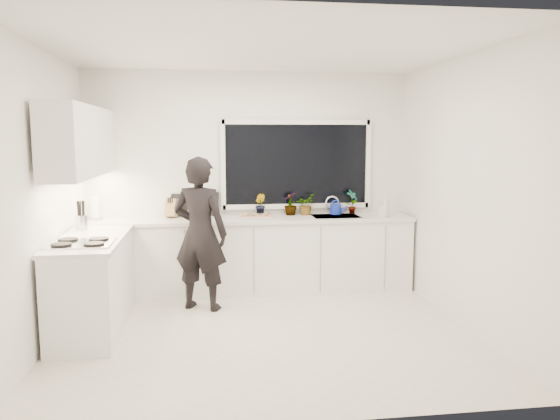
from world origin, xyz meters
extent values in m
cube|color=beige|center=(0.00, 0.00, -0.01)|extent=(4.00, 3.50, 0.02)
cube|color=white|center=(0.00, 1.76, 1.35)|extent=(4.00, 0.02, 2.70)
cube|color=white|center=(-2.01, 0.00, 1.35)|extent=(0.02, 3.50, 2.70)
cube|color=white|center=(2.01, 0.00, 1.35)|extent=(0.02, 3.50, 2.70)
cube|color=white|center=(0.00, 0.00, 2.71)|extent=(4.00, 3.50, 0.02)
cube|color=black|center=(0.60, 1.73, 1.55)|extent=(1.80, 0.02, 1.00)
cube|color=white|center=(0.00, 1.45, 0.44)|extent=(3.92, 0.58, 0.88)
cube|color=white|center=(-1.67, 0.35, 0.44)|extent=(0.58, 1.60, 0.88)
cube|color=silver|center=(0.00, 1.44, 0.90)|extent=(3.94, 0.62, 0.04)
cube|color=silver|center=(-1.67, 0.35, 0.90)|extent=(0.62, 1.60, 0.04)
cube|color=white|center=(-1.79, 0.70, 1.85)|extent=(0.34, 2.10, 0.70)
cube|color=silver|center=(1.05, 1.45, 0.87)|extent=(0.58, 0.42, 0.14)
cylinder|color=silver|center=(1.05, 1.65, 1.03)|extent=(0.03, 0.03, 0.22)
cube|color=black|center=(-1.69, 0.00, 0.94)|extent=(0.56, 0.48, 0.03)
imported|color=black|center=(-0.62, 0.84, 0.85)|extent=(0.73, 0.62, 1.69)
cube|color=silver|center=(0.06, 1.42, 0.94)|extent=(0.44, 0.34, 0.03)
cube|color=red|center=(0.06, 1.42, 0.95)|extent=(0.40, 0.30, 0.01)
cylinder|color=#132CB5|center=(1.09, 1.61, 0.98)|extent=(0.16, 0.16, 0.13)
cylinder|color=white|center=(-1.85, 1.55, 1.05)|extent=(0.12, 0.12, 0.26)
cube|color=olive|center=(-0.96, 1.59, 1.03)|extent=(0.16, 0.14, 0.22)
cylinder|color=#B7B6BB|center=(-1.85, 0.80, 1.00)|extent=(0.15, 0.15, 0.16)
cube|color=black|center=(-0.88, 1.69, 1.06)|extent=(0.21, 0.09, 0.28)
cube|color=black|center=(-0.51, 1.69, 1.07)|extent=(0.24, 0.12, 0.30)
imported|color=#26662D|center=(0.12, 1.61, 1.06)|extent=(0.16, 0.18, 0.27)
imported|color=#26662D|center=(0.51, 1.61, 1.06)|extent=(0.22, 0.22, 0.28)
imported|color=#26662D|center=(0.70, 1.61, 1.05)|extent=(0.30, 0.31, 0.27)
imported|color=#26662D|center=(1.30, 1.61, 1.07)|extent=(0.20, 0.18, 0.31)
imported|color=#D8BF66|center=(1.64, 1.30, 1.07)|extent=(0.14, 0.14, 0.29)
imported|color=#D8BF66|center=(1.60, 1.30, 1.02)|extent=(0.11, 0.11, 0.20)
camera|label=1|loc=(-0.55, -5.10, 1.89)|focal=35.00mm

